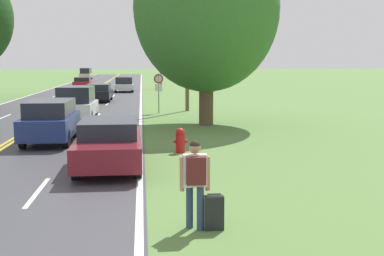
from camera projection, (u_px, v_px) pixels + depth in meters
The scene contains 14 objects.
hitchhiker_person at pixel (195, 176), 10.00m from camera, with size 0.58×0.41×1.70m.
suitcase at pixel (214, 213), 10.08m from camera, with size 0.37×0.21×0.70m.
fire_hydrant at pixel (180, 140), 18.53m from camera, with size 0.48×0.32×0.87m.
traffic_sign at pixel (159, 84), 32.35m from camera, with size 0.60×0.10×2.39m.
utility_pole_midground at pixel (187, 32), 33.45m from camera, with size 1.80×0.24×9.65m.
utility_pole_far at pixel (161, 49), 60.87m from camera, with size 1.80×0.24×8.78m.
tree_left_verge at pixel (206, 8), 25.91m from camera, with size 7.10×7.10×9.81m.
car_maroon_sedan_nearest at pixel (109, 143), 15.88m from camera, with size 1.96×4.83×1.43m.
car_dark_blue_suv_approaching at pixel (51, 120), 20.69m from camera, with size 1.81×4.30×1.66m.
car_white_van_mid_near at pixel (76, 103), 28.55m from camera, with size 2.02×3.99×1.82m.
car_black_sedan_mid_far at pixel (99, 92), 41.87m from camera, with size 1.98×4.64×1.36m.
car_silver_sedan_receding at pixel (124, 84), 54.62m from camera, with size 2.08×4.33×1.52m.
car_red_sedan_distant at pixel (83, 83), 59.16m from camera, with size 1.90×4.61×1.37m.
car_champagne_van_horizon at pixel (86, 74), 90.29m from camera, with size 1.88×4.92×1.94m.
Camera 1 is at (5.17, -5.47, 3.18)m, focal length 50.00 mm.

